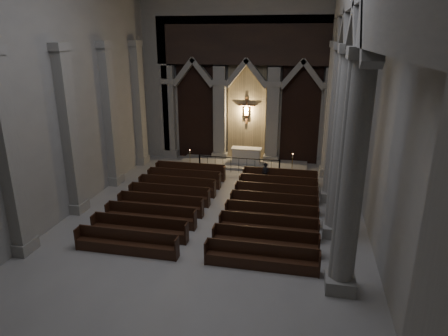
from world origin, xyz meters
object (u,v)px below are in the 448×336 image
candle_stand_right (292,170)px  pews (217,207)px  altar (246,155)px  worshipper (265,173)px  altar_rail (239,163)px  candle_stand_left (190,164)px

candle_stand_right → pews: (-3.33, -6.10, -0.09)m
altar → worshipper: (1.65, -3.36, -0.03)m
altar_rail → worshipper: size_ratio=4.15×
altar → pews: (-0.21, -7.92, -0.35)m
altar_rail → candle_stand_right: 3.34m
candle_stand_left → pews: bearing=-62.5°
candle_stand_left → altar: bearing=26.2°
worshipper → altar: bearing=134.3°
candle_stand_left → worshipper: bearing=-18.1°
candle_stand_left → candle_stand_right: 6.56m
candle_stand_right → pews: candle_stand_right is taller
pews → worshipper: worshipper is taller
altar → candle_stand_left: candle_stand_left is taller
pews → worshipper: bearing=67.9°
altar → candle_stand_right: bearing=-30.2°
altar_rail → candle_stand_right: bearing=-0.6°
pews → worshipper: size_ratio=7.72×
altar_rail → worshipper: (1.85, -1.58, -0.05)m
altar_rail → pews: (0.00, -6.14, -0.37)m
worshipper → altar_rail: bearing=157.8°
altar → pews: bearing=-91.5°
altar → altar_rail: 1.79m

